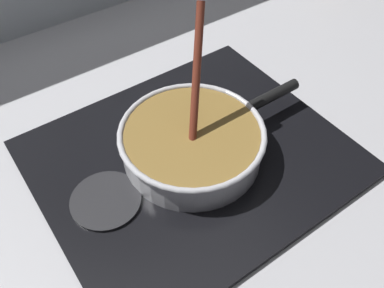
# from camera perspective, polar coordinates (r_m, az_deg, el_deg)

# --- Properties ---
(ground) EXTENTS (2.40, 1.60, 0.04)m
(ground) POSITION_cam_1_polar(r_m,az_deg,el_deg) (0.75, 11.70, -10.40)
(ground) COLOR #B7B7BC
(hob_plate) EXTENTS (0.56, 0.48, 0.01)m
(hob_plate) POSITION_cam_1_polar(r_m,az_deg,el_deg) (0.78, -0.00, -1.82)
(hob_plate) COLOR black
(hob_plate) RESTS_ON ground
(burner_ring) EXTENTS (0.18, 0.18, 0.01)m
(burner_ring) POSITION_cam_1_polar(r_m,az_deg,el_deg) (0.77, -0.00, -1.34)
(burner_ring) COLOR #592D0C
(burner_ring) RESTS_ON hob_plate
(spare_burner) EXTENTS (0.12, 0.12, 0.01)m
(spare_burner) POSITION_cam_1_polar(r_m,az_deg,el_deg) (0.73, -11.83, -7.61)
(spare_burner) COLOR #262628
(spare_burner) RESTS_ON hob_plate
(cooking_pan) EXTENTS (0.39, 0.27, 0.26)m
(cooking_pan) POSITION_cam_1_polar(r_m,az_deg,el_deg) (0.75, 0.09, 0.35)
(cooking_pan) COLOR silver
(cooking_pan) RESTS_ON hob_plate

